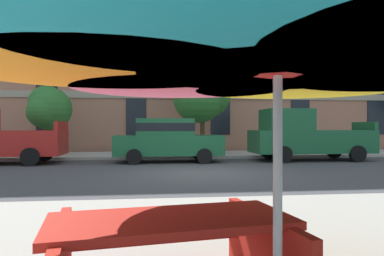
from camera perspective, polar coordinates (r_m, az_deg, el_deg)
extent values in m
plane|color=#424244|center=(11.47, 1.65, -7.06)|extent=(120.00, 120.00, 0.00)
cube|color=#B2ADA3|center=(18.18, -1.51, -4.19)|extent=(56.00, 3.60, 0.12)
cube|color=#A87056|center=(27.11, -3.17, 14.17)|extent=(37.80, 12.00, 16.00)
cube|color=#9E937F|center=(20.36, -2.08, 5.12)|extent=(37.04, 0.08, 0.36)
cube|color=#9E937F|center=(20.88, -2.08, 13.90)|extent=(37.04, 0.08, 0.36)
cube|color=black|center=(21.40, -8.77, 19.14)|extent=(1.10, 0.06, 14.80)
cube|color=black|center=(21.76, 4.48, 18.81)|extent=(1.10, 0.06, 14.80)
cube|color=black|center=(23.11, 16.62, 17.68)|extent=(1.10, 0.06, 14.80)
cube|color=black|center=(25.28, 26.90, 16.12)|extent=(1.10, 0.06, 14.80)
cube|color=#B21E19|center=(15.34, -19.79, 0.30)|extent=(0.16, 1.75, 0.36)
cylinder|color=black|center=(16.52, -22.06, -3.67)|extent=(0.68, 0.22, 0.68)
cylinder|color=black|center=(14.70, -24.01, -4.15)|extent=(0.68, 0.22, 0.68)
cube|color=#195933|center=(14.99, -3.72, -2.67)|extent=(4.40, 1.76, 0.80)
cube|color=#195933|center=(14.97, -4.29, 0.16)|extent=(2.30, 1.55, 0.68)
cube|color=black|center=(14.97, -4.29, 0.16)|extent=(2.32, 1.57, 0.32)
cylinder|color=black|center=(16.02, 1.00, -3.92)|extent=(0.60, 0.22, 0.60)
cylinder|color=black|center=(14.29, 1.96, -4.42)|extent=(0.60, 0.22, 0.60)
cylinder|color=black|center=(15.88, -8.82, -3.96)|extent=(0.60, 0.22, 0.60)
cylinder|color=black|center=(14.13, -9.07, -4.47)|extent=(0.60, 0.22, 0.60)
cube|color=#195933|center=(16.50, 18.10, -2.00)|extent=(5.10, 1.90, 0.96)
cube|color=#195933|center=(16.06, 14.54, 1.26)|extent=(1.90, 1.75, 0.90)
cube|color=#195933|center=(17.67, 25.39, 0.27)|extent=(0.16, 1.75, 0.36)
cylinder|color=black|center=(18.08, 21.38, -3.34)|extent=(0.68, 0.22, 0.68)
cylinder|color=black|center=(16.43, 24.52, -3.69)|extent=(0.68, 0.22, 0.68)
cylinder|color=black|center=(16.82, 11.83, -3.59)|extent=(0.68, 0.22, 0.68)
cylinder|color=black|center=(15.04, 14.15, -4.04)|extent=(0.68, 0.22, 0.68)
cylinder|color=#4C3823|center=(18.50, -21.89, -1.74)|extent=(0.33, 0.33, 1.66)
sphere|color=#2D702D|center=(18.72, -21.80, 3.65)|extent=(1.69, 1.69, 1.69)
sphere|color=#2D702D|center=(18.61, -21.33, 2.81)|extent=(2.03, 2.03, 2.03)
sphere|color=#2D702D|center=(18.27, -22.34, 2.37)|extent=(1.48, 1.48, 1.48)
sphere|color=#2D702D|center=(18.45, -21.90, 2.67)|extent=(1.49, 1.49, 1.49)
cylinder|color=#4C3823|center=(17.95, 1.65, -0.91)|extent=(0.23, 0.23, 2.21)
sphere|color=#2D702D|center=(18.23, 1.31, 5.08)|extent=(2.28, 2.28, 2.28)
sphere|color=#2D702D|center=(18.18, 2.46, 5.27)|extent=(2.32, 2.32, 2.32)
sphere|color=#2D702D|center=(18.16, 0.97, 5.92)|extent=(2.33, 2.33, 2.33)
sphere|color=#2D702D|center=(17.94, 1.04, 4.85)|extent=(2.55, 2.55, 2.55)
cylinder|color=silver|center=(2.42, 13.27, -7.64)|extent=(0.06, 0.06, 2.23)
cone|color=yellow|center=(3.51, 16.35, 9.31)|extent=(1.89, 1.89, 0.46)
cone|color=#E5668C|center=(3.25, -1.71, 10.06)|extent=(1.89, 1.89, 0.46)
cone|color=orange|center=(2.33, -13.28, 13.99)|extent=(1.89, 1.89, 0.46)
cone|color=red|center=(2.47, 13.29, 14.16)|extent=(1.81, 1.81, 0.54)
cube|color=red|center=(2.81, -3.36, -14.33)|extent=(1.90, 1.06, 0.06)
cube|color=red|center=(3.48, -5.61, -16.60)|extent=(1.82, 0.55, 0.05)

